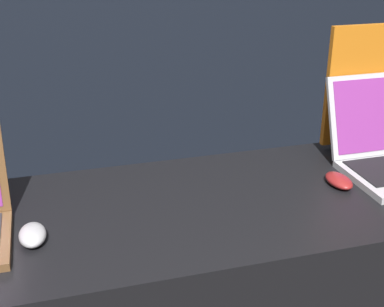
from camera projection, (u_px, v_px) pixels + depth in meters
mouse_front at (32, 235)px, 1.27m from camera, size 0.06×0.10×0.04m
mouse_back at (339, 181)px, 1.54m from camera, size 0.06×0.11×0.03m
promo_stand_back at (366, 91)px, 1.74m from camera, size 0.29×0.07×0.41m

